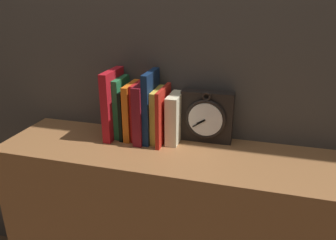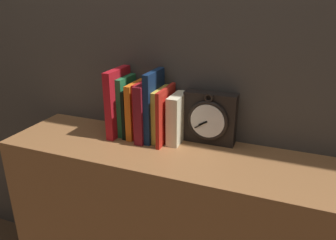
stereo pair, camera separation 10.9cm
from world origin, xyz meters
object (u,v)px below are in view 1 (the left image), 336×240
object	(u,v)px
clock	(207,117)
book_slot3_orange	(132,111)
book_slot0_red	(113,104)
book_slot7_yellow	(159,115)
book_slot4_red	(138,110)
book_slot9_cream	(173,118)
book_slot6_navy	(151,106)
book_slot1_green	(122,107)
book_slot5_maroon	(144,112)
book_slot8_red	(163,115)
book_slot2_black	(127,113)

from	to	relation	value
clock	book_slot3_orange	world-z (taller)	book_slot3_orange
book_slot0_red	book_slot3_orange	xyz separation A→B (m)	(0.07, 0.01, -0.02)
book_slot7_yellow	book_slot4_red	bearing A→B (deg)	178.46
book_slot4_red	book_slot9_cream	xyz separation A→B (m)	(0.14, 0.00, -0.02)
book_slot6_navy	book_slot7_yellow	distance (m)	0.04
book_slot9_cream	book_slot3_orange	bearing A→B (deg)	-178.06
book_slot1_green	book_slot4_red	bearing A→B (deg)	-2.92
book_slot1_green	book_slot5_maroon	world-z (taller)	book_slot1_green
clock	book_slot6_navy	bearing A→B (deg)	-168.37
book_slot0_red	book_slot5_maroon	distance (m)	0.12
book_slot6_navy	book_slot5_maroon	bearing A→B (deg)	-168.19
book_slot8_red	book_slot9_cream	size ratio (longest dim) A/B	1.15
clock	book_slot9_cream	world-z (taller)	clock
book_slot4_red	book_slot5_maroon	xyz separation A→B (m)	(0.03, -0.01, 0.00)
book_slot3_orange	book_slot7_yellow	size ratio (longest dim) A/B	1.07
clock	book_slot8_red	xyz separation A→B (m)	(-0.15, -0.05, 0.01)
book_slot1_green	book_slot3_orange	distance (m)	0.04
book_slot1_green	book_slot7_yellow	xyz separation A→B (m)	(0.15, -0.01, -0.02)
book_slot3_orange	book_slot1_green	bearing A→B (deg)	170.41
book_slot4_red	book_slot6_navy	distance (m)	0.06
clock	book_slot7_yellow	distance (m)	0.17
book_slot2_black	book_slot3_orange	bearing A→B (deg)	-3.98
book_slot7_yellow	book_slot8_red	world-z (taller)	book_slot8_red
clock	book_slot3_orange	bearing A→B (deg)	-172.46
book_slot3_orange	book_slot4_red	distance (m)	0.02
book_slot0_red	book_slot4_red	world-z (taller)	book_slot0_red
book_slot5_maroon	book_slot7_yellow	size ratio (longest dim) A/B	1.11
book_slot0_red	book_slot1_green	size ratio (longest dim) A/B	1.14
book_slot8_red	book_slot4_red	bearing A→B (deg)	171.43
book_slot1_green	book_slot2_black	xyz separation A→B (m)	(0.02, -0.01, -0.02)
book_slot4_red	book_slot7_yellow	size ratio (longest dim) A/B	1.09
book_slot9_cream	book_slot8_red	bearing A→B (deg)	-152.68
book_slot6_navy	book_slot9_cream	world-z (taller)	book_slot6_navy
book_slot3_orange	book_slot0_red	bearing A→B (deg)	-171.28
book_slot6_navy	book_slot9_cream	distance (m)	0.09
book_slot6_navy	book_slot8_red	xyz separation A→B (m)	(0.05, -0.01, -0.03)
book_slot2_black	book_slot4_red	xyz separation A→B (m)	(0.04, 0.00, 0.01)
book_slot5_maroon	book_slot7_yellow	world-z (taller)	book_slot5_maroon
book_slot2_black	book_slot7_yellow	distance (m)	0.12
book_slot6_navy	book_slot2_black	bearing A→B (deg)	176.57
clock	book_slot5_maroon	world-z (taller)	book_slot5_maroon
book_slot0_red	book_slot7_yellow	distance (m)	0.17
clock	book_slot1_green	bearing A→B (deg)	-174.78
book_slot5_maroon	book_slot9_cream	distance (m)	0.11
book_slot2_black	book_slot7_yellow	size ratio (longest dim) A/B	0.96
book_slot2_black	book_slot7_yellow	world-z (taller)	book_slot7_yellow
book_slot1_green	book_slot2_black	bearing A→B (deg)	-15.44
book_slot1_green	book_slot6_navy	distance (m)	0.12
book_slot3_orange	book_slot8_red	size ratio (longest dim) A/B	1.02
clock	book_slot2_black	distance (m)	0.30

